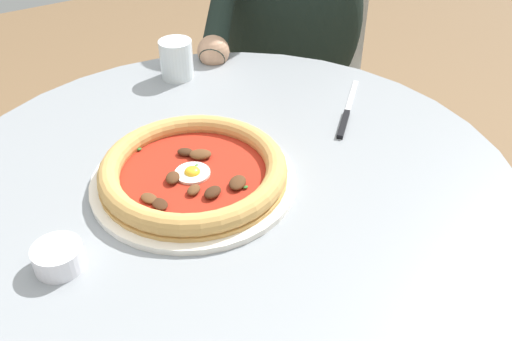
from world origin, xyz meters
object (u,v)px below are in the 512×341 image
object	(u,v)px
pizza_on_plate	(194,173)
water_glass	(177,61)
steak_knife	(346,116)
cafe_chair_diner	(296,71)
ramekin_capers	(58,256)
dining_table	(229,259)
diner_person	(289,83)

from	to	relation	value
pizza_on_plate	water_glass	world-z (taller)	water_glass
steak_knife	cafe_chair_diner	xyz separation A→B (m)	(-0.31, -0.58, -0.24)
water_glass	steak_knife	world-z (taller)	water_glass
water_glass	ramekin_capers	distance (m)	0.54
pizza_on_plate	ramekin_capers	xyz separation A→B (m)	(0.23, 0.07, -0.00)
dining_table	ramekin_capers	distance (m)	0.34
cafe_chair_diner	pizza_on_plate	bearing A→B (deg)	43.89
ramekin_capers	diner_person	bearing A→B (deg)	-143.09
water_glass	steak_knife	xyz separation A→B (m)	(-0.19, 0.31, -0.03)
pizza_on_plate	steak_knife	xyz separation A→B (m)	(-0.33, -0.03, -0.02)
dining_table	diner_person	xyz separation A→B (m)	(-0.49, -0.52, -0.02)
dining_table	water_glass	world-z (taller)	water_glass
pizza_on_plate	diner_person	world-z (taller)	diner_person
ramekin_capers	diner_person	distance (m)	0.98
pizza_on_plate	water_glass	xyz separation A→B (m)	(-0.13, -0.34, 0.02)
cafe_chair_diner	ramekin_capers	bearing A→B (deg)	38.11
steak_knife	cafe_chair_diner	distance (m)	0.70
steak_knife	ramekin_capers	xyz separation A→B (m)	(0.55, 0.09, 0.01)
steak_knife	water_glass	bearing A→B (deg)	-58.00
dining_table	steak_knife	distance (m)	0.34
diner_person	cafe_chair_diner	world-z (taller)	diner_person
diner_person	dining_table	bearing A→B (deg)	46.98
ramekin_capers	dining_table	bearing A→B (deg)	-169.63
water_glass	ramekin_capers	size ratio (longest dim) A/B	1.20
water_glass	steak_knife	size ratio (longest dim) A/B	0.46
dining_table	pizza_on_plate	distance (m)	0.21
pizza_on_plate	ramekin_capers	distance (m)	0.24
dining_table	steak_knife	world-z (taller)	steak_knife
steak_knife	cafe_chair_diner	size ratio (longest dim) A/B	0.21
pizza_on_plate	ramekin_capers	bearing A→B (deg)	16.19
diner_person	cafe_chair_diner	size ratio (longest dim) A/B	1.45
ramekin_capers	cafe_chair_diner	distance (m)	1.12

